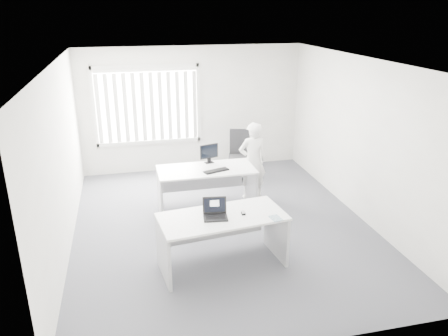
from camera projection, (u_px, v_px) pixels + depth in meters
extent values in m
plane|color=#595A61|center=(222.00, 225.00, 7.62)|extent=(6.00, 6.00, 0.00)
cube|color=beige|center=(192.00, 109.00, 9.87)|extent=(5.00, 0.02, 2.80)
cube|color=beige|center=(288.00, 238.00, 4.39)|extent=(5.00, 0.02, 2.80)
cube|color=beige|center=(61.00, 160.00, 6.60)|extent=(0.02, 6.00, 2.80)
cube|color=beige|center=(360.00, 139.00, 7.66)|extent=(0.02, 6.00, 2.80)
cube|color=white|center=(222.00, 61.00, 6.64)|extent=(5.00, 6.00, 0.02)
cube|color=silver|center=(147.00, 105.00, 9.57)|extent=(2.32, 0.06, 1.76)
cube|color=white|center=(222.00, 217.00, 6.17)|extent=(1.87, 1.04, 0.03)
cube|color=#ACACAF|center=(163.00, 253.00, 6.03)|extent=(0.14, 0.77, 0.78)
cube|color=#ACACAF|center=(276.00, 232.00, 6.59)|extent=(0.14, 0.77, 0.78)
cube|color=white|center=(206.00, 169.00, 7.97)|extent=(1.77, 0.83, 0.03)
cube|color=#ACACAF|center=(160.00, 194.00, 7.93)|extent=(0.05, 0.76, 0.77)
cube|color=#ACACAF|center=(251.00, 186.00, 8.30)|extent=(0.05, 0.76, 0.77)
cylinder|color=black|center=(239.00, 176.00, 9.72)|extent=(0.75, 0.75, 0.08)
cylinder|color=black|center=(239.00, 168.00, 9.65)|extent=(0.07, 0.07, 0.46)
cube|color=black|center=(239.00, 158.00, 9.57)|extent=(0.58, 0.58, 0.07)
cube|color=black|center=(240.00, 141.00, 9.66)|extent=(0.44, 0.19, 0.55)
imported|color=silver|center=(252.00, 161.00, 8.48)|extent=(0.59, 0.41, 1.54)
cube|color=white|center=(252.00, 215.00, 6.17)|extent=(0.31, 0.25, 0.00)
cube|color=silver|center=(276.00, 218.00, 6.08)|extent=(0.17, 0.21, 0.01)
cube|color=black|center=(216.00, 171.00, 7.84)|extent=(0.49, 0.29, 0.02)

